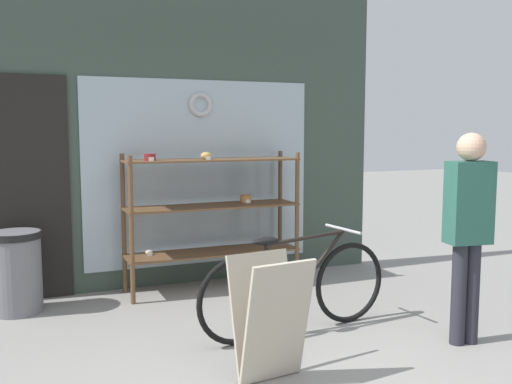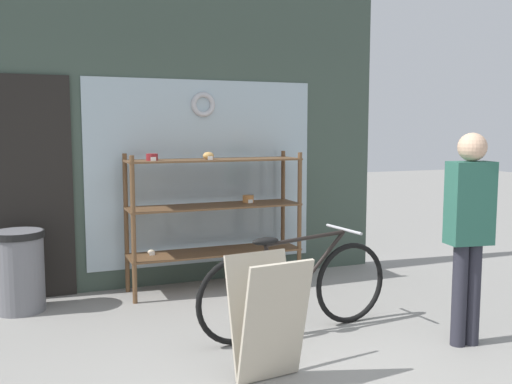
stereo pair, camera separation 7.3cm
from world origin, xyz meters
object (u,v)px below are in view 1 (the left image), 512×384
(pedestrian, at_px, (468,222))
(display_case, at_px, (212,208))
(bicycle, at_px, (296,288))
(trash_bin, at_px, (16,269))
(sandwich_board, at_px, (270,318))

(pedestrian, bearing_deg, display_case, 130.16)
(display_case, bearing_deg, bicycle, -81.76)
(display_case, xyz_separation_m, pedestrian, (1.27, -2.14, 0.10))
(bicycle, bearing_deg, trash_bin, 139.52)
(display_case, relative_size, bicycle, 1.01)
(pedestrian, bearing_deg, trash_bin, 155.38)
(bicycle, relative_size, sandwich_board, 2.14)
(display_case, relative_size, sandwich_board, 2.17)
(display_case, height_order, pedestrian, pedestrian)
(pedestrian, bearing_deg, sandwich_board, -170.69)
(trash_bin, bearing_deg, display_case, 1.66)
(trash_bin, bearing_deg, pedestrian, -34.08)
(sandwich_board, height_order, pedestrian, pedestrian)
(pedestrian, relative_size, trash_bin, 2.19)
(sandwich_board, distance_m, pedestrian, 1.68)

